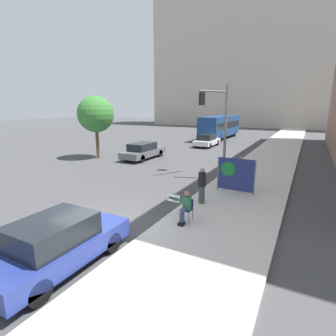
% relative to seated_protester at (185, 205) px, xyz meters
% --- Properties ---
extents(ground_plane, '(160.00, 160.00, 0.00)m').
position_rel_seated_protester_xyz_m(ground_plane, '(-2.79, -1.75, -0.80)').
color(ground_plane, '#444447').
extents(sidewalk_curb, '(4.16, 90.00, 0.16)m').
position_rel_seated_protester_xyz_m(sidewalk_curb, '(1.18, 13.25, -0.72)').
color(sidewalk_curb, beige).
rests_on(sidewalk_curb, ground_plane).
extents(building_backdrop_far, '(52.00, 12.00, 28.00)m').
position_rel_seated_protester_xyz_m(building_backdrop_far, '(-4.79, 54.79, 13.20)').
color(building_backdrop_far, '#BCB2A3').
rests_on(building_backdrop_far, ground_plane).
extents(seated_protester, '(1.00, 0.77, 1.20)m').
position_rel_seated_protester_xyz_m(seated_protester, '(0.00, 0.00, 0.00)').
color(seated_protester, '#474C56').
rests_on(seated_protester, sidewalk_curb).
extents(jogger_on_sidewalk, '(0.34, 0.34, 1.64)m').
position_rel_seated_protester_xyz_m(jogger_on_sidewalk, '(-0.16, 2.12, 0.19)').
color(jogger_on_sidewalk, '#424247').
rests_on(jogger_on_sidewalk, sidewalk_curb).
extents(pedestrian_behind, '(0.34, 0.34, 1.76)m').
position_rel_seated_protester_xyz_m(pedestrian_behind, '(0.89, 4.91, 0.26)').
color(pedestrian_behind, '#334775').
rests_on(pedestrian_behind, sidewalk_curb).
extents(protest_banner, '(1.91, 0.06, 1.76)m').
position_rel_seated_protester_xyz_m(protest_banner, '(0.78, 4.37, 0.29)').
color(protest_banner, slate).
rests_on(protest_banner, sidewalk_curb).
extents(traffic_light_pole, '(2.28, 2.06, 5.50)m').
position_rel_seated_protester_xyz_m(traffic_light_pole, '(-1.39, 7.51, 3.04)').
color(traffic_light_pole, slate).
rests_on(traffic_light_pole, sidewalk_curb).
extents(parked_car_curbside, '(1.81, 4.12, 1.49)m').
position_rel_seated_protester_xyz_m(parked_car_curbside, '(-2.02, -4.15, -0.06)').
color(parked_car_curbside, navy).
rests_on(parked_car_curbside, ground_plane).
extents(car_on_road_nearest, '(1.79, 4.72, 1.41)m').
position_rel_seated_protester_xyz_m(car_on_road_nearest, '(-8.64, 10.17, -0.09)').
color(car_on_road_nearest, '#565B60').
rests_on(car_on_road_nearest, ground_plane).
extents(car_on_road_midblock, '(1.82, 4.23, 1.38)m').
position_rel_seated_protester_xyz_m(car_on_road_midblock, '(-6.25, 19.55, -0.10)').
color(car_on_road_midblock, white).
rests_on(car_on_road_midblock, ground_plane).
extents(city_bus_on_road, '(2.49, 11.37, 3.13)m').
position_rel_seated_protester_xyz_m(city_bus_on_road, '(-7.16, 27.46, 1.01)').
color(city_bus_on_road, navy).
rests_on(city_bus_on_road, ground_plane).
extents(street_tree_near_curb, '(3.07, 3.07, 5.34)m').
position_rel_seated_protester_xyz_m(street_tree_near_curb, '(-12.33, 8.58, 2.98)').
color(street_tree_near_curb, brown).
rests_on(street_tree_near_curb, ground_plane).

